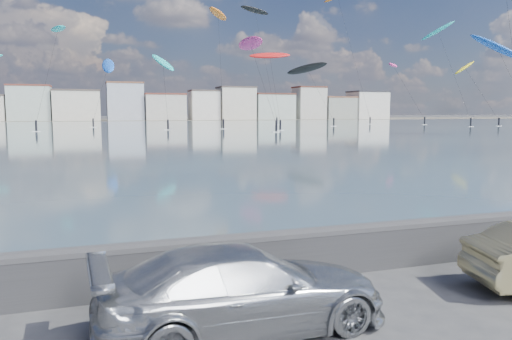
% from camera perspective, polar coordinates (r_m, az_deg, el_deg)
% --- Properties ---
extents(bay_water, '(500.00, 177.00, 0.00)m').
position_cam_1_polar(bay_water, '(98.43, -17.16, 4.42)').
color(bay_water, '#425868').
rests_on(bay_water, ground).
extents(far_shore_strip, '(500.00, 60.00, 0.00)m').
position_cam_1_polar(far_shore_strip, '(206.87, -18.01, 5.47)').
color(far_shore_strip, '#4C473D').
rests_on(far_shore_strip, ground).
extents(seawall, '(400.00, 0.36, 1.08)m').
position_cam_1_polar(seawall, '(10.33, -3.00, -9.99)').
color(seawall, '#28282B').
rests_on(seawall, ground).
extents(far_buildings, '(240.79, 13.26, 14.60)m').
position_cam_1_polar(far_buildings, '(192.88, -17.62, 7.20)').
color(far_buildings, beige).
rests_on(far_buildings, ground).
extents(car_silver, '(4.84, 2.11, 1.39)m').
position_cam_1_polar(car_silver, '(8.29, -1.44, -13.44)').
color(car_silver, '#B3B6BA').
rests_on(car_silver, ground).
extents(kitesurfer_0, '(6.36, 18.04, 19.98)m').
position_cam_1_polar(kitesurfer_0, '(107.41, -21.70, 14.62)').
color(kitesurfer_0, '#19BFBF').
rests_on(kitesurfer_0, ground).
extents(kitesurfer_1, '(7.34, 14.75, 16.94)m').
position_cam_1_polar(kitesurfer_1, '(142.94, 15.44, 11.38)').
color(kitesurfer_1, '#E5338C').
rests_on(kitesurfer_1, ground).
extents(kitesurfer_3, '(6.23, 14.04, 16.72)m').
position_cam_1_polar(kitesurfer_3, '(122.75, -16.57, 11.30)').
color(kitesurfer_3, blue).
rests_on(kitesurfer_3, ground).
extents(kitesurfer_4, '(8.44, 14.21, 31.86)m').
position_cam_1_polar(kitesurfer_4, '(140.23, -0.11, 17.58)').
color(kitesurfer_4, black).
rests_on(kitesurfer_4, ground).
extents(kitesurfer_5, '(7.04, 12.16, 16.47)m').
position_cam_1_polar(kitesurfer_5, '(135.43, 22.82, 10.61)').
color(kitesurfer_5, yellow).
rests_on(kitesurfer_5, ground).
extents(kitesurfer_8, '(9.95, 18.02, 16.40)m').
position_cam_1_polar(kitesurfer_8, '(128.61, 5.86, 11.43)').
color(kitesurfer_8, black).
rests_on(kitesurfer_8, ground).
extents(kitesurfer_10, '(7.49, 16.26, 25.19)m').
position_cam_1_polar(kitesurfer_10, '(110.76, -4.35, 17.26)').
color(kitesurfer_10, orange).
rests_on(kitesurfer_10, ground).
extents(kitesurfer_11, '(7.69, 14.51, 15.42)m').
position_cam_1_polar(kitesurfer_11, '(82.86, 25.91, 12.36)').
color(kitesurfer_11, blue).
rests_on(kitesurfer_11, ground).
extents(kitesurfer_12, '(7.59, 15.59, 25.20)m').
position_cam_1_polar(kitesurfer_12, '(132.42, 20.11, 14.57)').
color(kitesurfer_12, '#19BFBF').
rests_on(kitesurfer_12, ground).
extents(kitesurfer_13, '(4.75, 12.14, 16.65)m').
position_cam_1_polar(kitesurfer_13, '(90.03, -0.65, 14.17)').
color(kitesurfer_13, '#E5338C').
rests_on(kitesurfer_13, ground).
extents(kitesurfer_14, '(9.04, 18.68, 16.15)m').
position_cam_1_polar(kitesurfer_14, '(107.28, 1.59, 12.85)').
color(kitesurfer_14, red).
rests_on(kitesurfer_14, ground).
extents(kitesurfer_17, '(5.08, 10.31, 15.06)m').
position_cam_1_polar(kitesurfer_17, '(101.03, -10.59, 11.84)').
color(kitesurfer_17, '#19BFBF').
rests_on(kitesurfer_17, ground).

